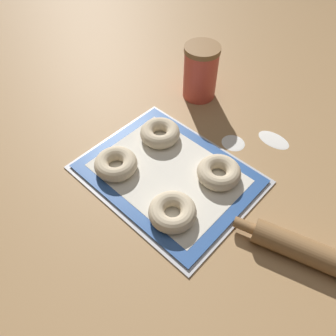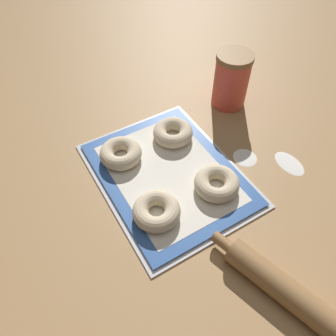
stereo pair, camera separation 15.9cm
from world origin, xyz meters
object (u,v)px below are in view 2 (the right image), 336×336
(baking_tray, at_px, (168,174))
(rolling_pin, at_px, (289,293))
(bagel_front_right, at_px, (157,211))
(bagel_back_right, at_px, (217,183))
(bagel_front_left, at_px, (121,153))
(bagel_back_left, at_px, (173,133))
(flour_canister, at_px, (231,80))

(baking_tray, distance_m, rolling_pin, 0.42)
(rolling_pin, bearing_deg, bagel_front_right, -156.23)
(bagel_back_right, bearing_deg, bagel_front_left, -142.96)
(bagel_back_left, bearing_deg, bagel_front_left, -91.39)
(bagel_back_left, height_order, bagel_back_right, same)
(bagel_back_left, height_order, flour_canister, flour_canister)
(bagel_back_left, relative_size, rolling_pin, 0.31)
(rolling_pin, bearing_deg, baking_tray, -174.01)
(bagel_front_left, relative_size, bagel_back_left, 1.00)
(bagel_front_left, height_order, rolling_pin, rolling_pin)
(baking_tray, relative_size, rolling_pin, 1.22)
(bagel_front_left, xyz_separation_m, flour_canister, (-0.05, 0.42, 0.06))
(baking_tray, relative_size, bagel_back_right, 3.92)
(baking_tray, distance_m, bagel_back_right, 0.14)
(bagel_front_right, relative_size, bagel_back_right, 1.00)
(bagel_back_right, bearing_deg, flour_canister, 137.69)
(baking_tray, xyz_separation_m, bagel_back_right, (0.11, 0.08, 0.03))
(baking_tray, distance_m, bagel_front_right, 0.14)
(flour_canister, bearing_deg, rolling_pin, -26.57)
(bagel_back_right, height_order, rolling_pin, rolling_pin)
(bagel_front_left, xyz_separation_m, bagel_back_right, (0.22, 0.17, 0.00))
(bagel_front_right, relative_size, bagel_back_left, 1.00)
(flour_canister, bearing_deg, bagel_back_right, -42.31)
(bagel_front_left, height_order, flour_canister, flour_canister)
(bagel_back_left, distance_m, bagel_back_right, 0.22)
(bagel_front_left, distance_m, bagel_front_right, 0.22)
(bagel_front_right, distance_m, flour_canister, 0.51)
(baking_tray, bearing_deg, bagel_back_left, 143.07)
(bagel_front_left, relative_size, bagel_back_right, 1.00)
(bagel_front_left, bearing_deg, rolling_pin, 13.83)
(bagel_back_left, distance_m, flour_canister, 0.27)
(bagel_front_left, height_order, bagel_front_right, same)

